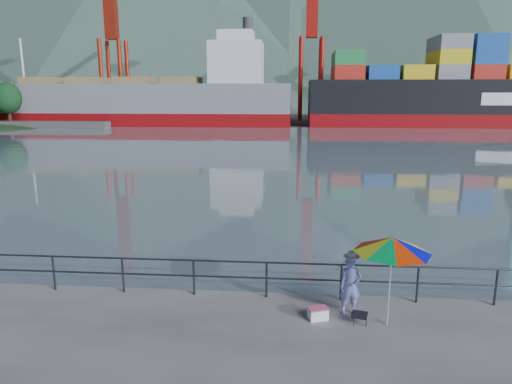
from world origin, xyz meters
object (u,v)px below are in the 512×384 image
(bulk_carrier, at_px, (155,101))
(container_ship, at_px, (510,91))
(beach_umbrella, at_px, (392,245))
(fisherman, at_px, (350,286))
(cooler_bag, at_px, (318,314))

(bulk_carrier, height_order, container_ship, container_ship)
(beach_umbrella, distance_m, bulk_carrier, 76.15)
(fisherman, xyz_separation_m, bulk_carrier, (-26.21, 70.66, 3.36))
(bulk_carrier, bearing_deg, fisherman, -69.65)
(fisherman, distance_m, bulk_carrier, 75.44)
(bulk_carrier, relative_size, container_ship, 0.81)
(cooler_bag, distance_m, container_ship, 81.42)
(fisherman, relative_size, bulk_carrier, 0.03)
(fisherman, xyz_separation_m, beach_umbrella, (0.85, -0.49, 1.27))
(fisherman, distance_m, beach_umbrella, 1.60)
(beach_umbrella, xyz_separation_m, container_ship, (34.59, 72.85, 3.77))
(beach_umbrella, height_order, container_ship, container_ship)
(fisherman, bearing_deg, cooler_bag, -161.52)
(fisherman, xyz_separation_m, container_ship, (35.44, 72.36, 5.04))
(fisherman, bearing_deg, container_ship, 59.79)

